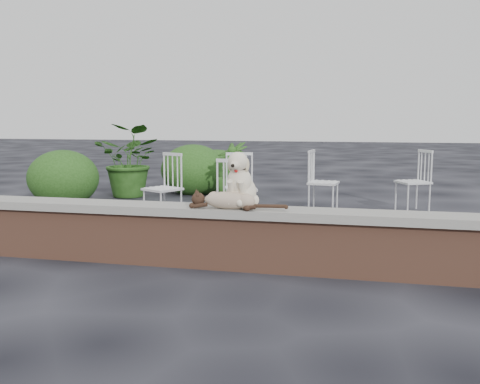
% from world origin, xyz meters
% --- Properties ---
extents(ground, '(60.00, 60.00, 0.00)m').
position_xyz_m(ground, '(0.00, 0.00, 0.00)').
color(ground, black).
rests_on(ground, ground).
extents(brick_wall, '(6.00, 0.30, 0.50)m').
position_xyz_m(brick_wall, '(0.00, 0.00, 0.25)').
color(brick_wall, brown).
rests_on(brick_wall, ground).
extents(capstone, '(6.20, 0.40, 0.08)m').
position_xyz_m(capstone, '(0.00, 0.00, 0.54)').
color(capstone, slate).
rests_on(capstone, brick_wall).
extents(dog, '(0.39, 0.49, 0.53)m').
position_xyz_m(dog, '(0.03, 0.05, 0.85)').
color(dog, beige).
rests_on(dog, capstone).
extents(cat, '(1.09, 0.35, 0.18)m').
position_xyz_m(cat, '(-0.05, -0.10, 0.67)').
color(cat, tan).
rests_on(cat, capstone).
extents(chair_e, '(0.62, 0.62, 0.94)m').
position_xyz_m(chair_e, '(0.53, 3.31, 0.47)').
color(chair_e, white).
rests_on(chair_e, ground).
extents(chair_b, '(0.76, 0.76, 0.94)m').
position_xyz_m(chair_b, '(-1.56, 2.06, 0.47)').
color(chair_b, white).
rests_on(chair_b, ground).
extents(chair_c, '(0.59, 0.59, 0.94)m').
position_xyz_m(chair_c, '(-0.36, 1.45, 0.47)').
color(chair_c, white).
rests_on(chair_c, ground).
extents(chair_d, '(0.75, 0.75, 0.94)m').
position_xyz_m(chair_d, '(1.86, 3.73, 0.47)').
color(chair_d, white).
rests_on(chair_d, ground).
extents(chair_a, '(0.71, 0.71, 0.94)m').
position_xyz_m(chair_a, '(-0.52, 2.35, 0.47)').
color(chair_a, white).
rests_on(chair_a, ground).
extents(potted_plant_a, '(1.22, 1.06, 1.32)m').
position_xyz_m(potted_plant_a, '(-3.00, 4.20, 0.66)').
color(potted_plant_a, '#1E4112').
rests_on(potted_plant_a, ground).
extents(potted_plant_b, '(0.80, 0.80, 1.02)m').
position_xyz_m(potted_plant_b, '(-1.06, 3.99, 0.51)').
color(potted_plant_b, '#1E4112').
rests_on(potted_plant_b, ground).
extents(shrubbery, '(3.21, 3.21, 0.99)m').
position_xyz_m(shrubbery, '(-2.56, 4.43, 0.42)').
color(shrubbery, '#1E4112').
rests_on(shrubbery, ground).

